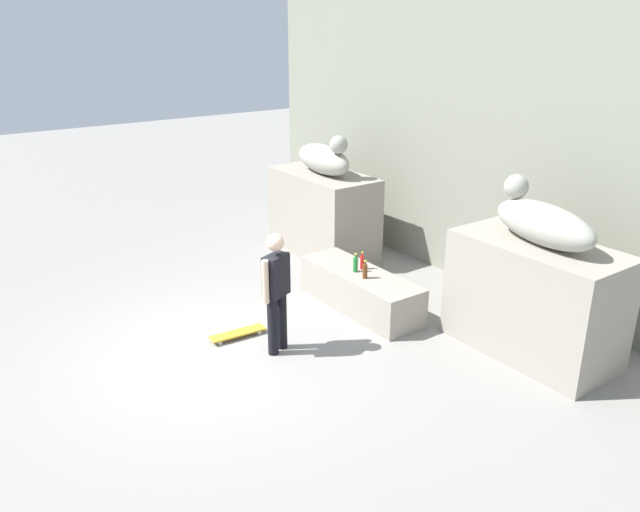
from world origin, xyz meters
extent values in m
plane|color=gray|center=(0.00, 0.00, 0.00)|extent=(40.00, 40.00, 0.00)
cube|color=gray|center=(0.00, 5.02, 3.02)|extent=(10.66, 0.60, 6.04)
cube|color=gray|center=(-2.37, 3.55, 0.77)|extent=(2.20, 1.10, 1.54)
cube|color=gray|center=(2.37, 3.55, 0.77)|extent=(2.20, 1.10, 1.54)
ellipsoid|color=#9B9C8E|center=(-2.37, 3.55, 1.80)|extent=(1.65, 0.74, 0.52)
sphere|color=#9B9C8E|center=(-1.83, 3.48, 2.16)|extent=(0.32, 0.32, 0.32)
ellipsoid|color=#9B9C8E|center=(2.37, 3.55, 1.80)|extent=(1.67, 0.82, 0.52)
sphere|color=#9B9C8E|center=(1.83, 3.64, 2.16)|extent=(0.32, 0.32, 0.32)
cube|color=gray|center=(0.00, 2.54, 0.30)|extent=(2.22, 0.72, 0.59)
cylinder|color=black|center=(0.38, 0.88, 0.41)|extent=(0.14, 0.14, 0.82)
cylinder|color=black|center=(0.45, 0.70, 0.41)|extent=(0.14, 0.14, 0.82)
cube|color=black|center=(0.42, 0.79, 1.10)|extent=(0.32, 0.41, 0.56)
sphere|color=beige|center=(0.42, 0.79, 1.55)|extent=(0.23, 0.23, 0.23)
cylinder|color=beige|center=(0.33, 1.00, 1.09)|extent=(0.09, 0.09, 0.58)
cylinder|color=beige|center=(0.50, 0.58, 1.09)|extent=(0.09, 0.09, 0.58)
cube|color=gold|center=(-0.23, 0.53, 0.07)|extent=(0.26, 0.81, 0.02)
cylinder|color=white|center=(-0.18, 0.22, 0.03)|extent=(0.03, 0.06, 0.06)
cylinder|color=white|center=(-0.32, 0.23, 0.03)|extent=(0.03, 0.06, 0.06)
cylinder|color=white|center=(-0.14, 0.82, 0.03)|extent=(0.03, 0.06, 0.06)
cylinder|color=white|center=(-0.28, 0.83, 0.03)|extent=(0.03, 0.06, 0.06)
cylinder|color=#593314|center=(0.22, 2.45, 0.70)|extent=(0.07, 0.07, 0.21)
cylinder|color=#593314|center=(0.22, 2.45, 0.83)|extent=(0.03, 0.03, 0.06)
cylinder|color=yellow|center=(0.22, 2.45, 0.87)|extent=(0.04, 0.04, 0.01)
cylinder|color=#1E722D|center=(-0.06, 2.49, 0.70)|extent=(0.08, 0.08, 0.22)
cylinder|color=#1E722D|center=(-0.06, 2.49, 0.84)|extent=(0.03, 0.03, 0.06)
cylinder|color=yellow|center=(-0.06, 2.49, 0.88)|extent=(0.04, 0.04, 0.01)
cylinder|color=red|center=(-0.09, 2.65, 0.70)|extent=(0.06, 0.06, 0.21)
cylinder|color=red|center=(-0.09, 2.65, 0.83)|extent=(0.03, 0.03, 0.06)
cylinder|color=yellow|center=(-0.09, 2.65, 0.87)|extent=(0.03, 0.03, 0.01)
camera|label=1|loc=(6.87, -3.10, 4.22)|focal=35.30mm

